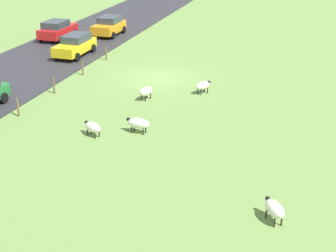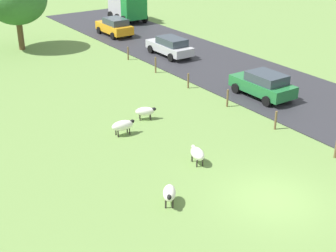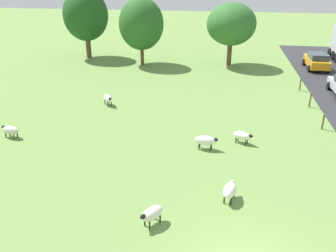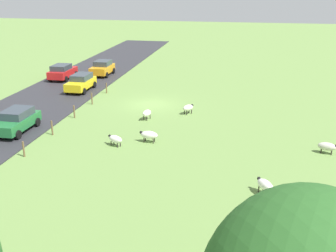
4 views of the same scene
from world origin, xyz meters
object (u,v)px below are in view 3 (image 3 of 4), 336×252
at_px(sheep_1, 230,190).
at_px(tree_0, 231,24).
at_px(car_1, 317,61).
at_px(sheep_4, 206,141).
at_px(sheep_2, 10,130).
at_px(sheep_3, 242,136).
at_px(sheep_0, 108,98).
at_px(tree_1, 141,24).
at_px(sheep_5, 152,214).
at_px(tree_2, 86,15).

height_order(sheep_1, tree_0, tree_0).
bearing_deg(car_1, sheep_4, -117.57).
bearing_deg(sheep_2, sheep_4, 1.30).
bearing_deg(sheep_2, sheep_3, 5.55).
distance_m(sheep_3, tree_0, 18.83).
height_order(sheep_0, tree_1, tree_1).
relative_size(sheep_5, tree_0, 0.18).
relative_size(sheep_0, car_1, 0.29).
relative_size(sheep_1, car_1, 0.28).
xyz_separation_m(sheep_4, car_1, (10.01, 19.16, 0.36)).
bearing_deg(tree_2, sheep_2, -82.40).
relative_size(sheep_0, tree_1, 0.18).
height_order(sheep_1, sheep_2, sheep_1).
distance_m(sheep_4, tree_1, 20.34).
height_order(sheep_4, sheep_5, sheep_4).
bearing_deg(tree_1, car_1, 2.27).
bearing_deg(sheep_2, tree_1, 78.18).
distance_m(sheep_5, tree_2, 30.59).
distance_m(sheep_4, tree_2, 25.56).
bearing_deg(sheep_0, sheep_3, -27.04).
relative_size(sheep_5, tree_2, 0.15).
bearing_deg(sheep_1, sheep_2, 160.99).
height_order(sheep_0, tree_2, tree_2).
distance_m(tree_1, car_1, 18.06).
xyz_separation_m(sheep_3, car_1, (7.94, 18.09, 0.41)).
bearing_deg(sheep_4, car_1, 62.43).
bearing_deg(tree_2, car_1, -3.53).
bearing_deg(sheep_3, sheep_1, -97.33).
bearing_deg(sheep_5, tree_0, 83.46).
distance_m(sheep_3, tree_2, 25.97).
bearing_deg(sheep_2, sheep_0, 56.88).
relative_size(sheep_2, car_1, 0.31).
height_order(tree_0, tree_1, tree_1).
xyz_separation_m(sheep_4, tree_0, (1.30, 19.51, 3.67)).
relative_size(sheep_1, sheep_4, 0.90).
xyz_separation_m(sheep_2, tree_0, (12.96, 19.78, 3.73)).
distance_m(tree_1, tree_2, 7.08).
bearing_deg(sheep_3, tree_0, 92.35).
bearing_deg(sheep_4, tree_0, 86.17).
xyz_separation_m(sheep_5, tree_2, (-12.74, 27.51, 4.15)).
distance_m(sheep_2, tree_0, 23.94).
xyz_separation_m(tree_1, tree_2, (-6.71, 2.21, 0.50)).
xyz_separation_m(sheep_3, tree_0, (-0.76, 18.44, 3.72)).
distance_m(sheep_1, sheep_2, 13.72).
bearing_deg(sheep_3, sheep_0, 152.96).
distance_m(sheep_5, tree_0, 26.78).
height_order(sheep_5, tree_2, tree_2).
distance_m(sheep_3, sheep_4, 2.32).
xyz_separation_m(sheep_4, tree_1, (-7.74, 18.46, 3.64)).
xyz_separation_m(sheep_0, tree_1, (-0.16, 12.47, 3.63)).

